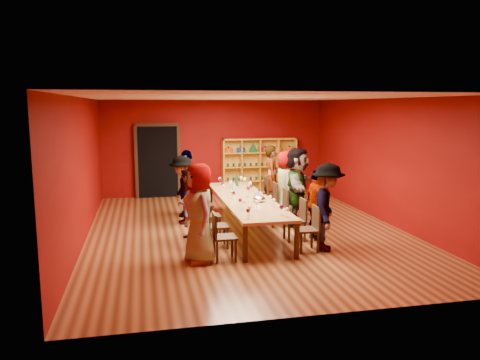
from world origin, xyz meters
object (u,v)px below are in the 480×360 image
Objects in this scene: shelving_unit at (259,164)px; person_right_1 at (316,205)px; chair_person_left_1 at (214,223)px; chair_person_right_4 at (262,192)px; tasting_table at (246,200)px; person_right_4 at (272,178)px; person_left_4 at (187,183)px; person_left_0 at (199,213)px; chair_person_right_2 at (281,205)px; chair_person_left_0 at (220,234)px; person_left_1 at (199,206)px; chair_person_left_4 at (197,197)px; chair_person_right_3 at (271,198)px; person_left_2 at (188,202)px; chair_person_left_3 at (201,202)px; chair_person_right_0 at (311,226)px; chair_person_right_1 at (298,217)px; spittoon_bowl at (259,199)px; person_left_3 at (182,190)px; wine_bottle at (237,181)px; person_right_0 at (327,207)px; chair_person_left_2 at (207,213)px; person_right_2 at (297,187)px.

shelving_unit is 1.60× the size of person_right_1.
chair_person_left_1 is 3.62m from chair_person_right_4.
person_right_4 is (1.18, 1.99, 0.19)m from tasting_table.
person_left_4 is 2.36m from person_right_4.
person_left_0 is 3.12m from chair_person_right_2.
tasting_table is at bearing 163.50° from person_right_4.
chair_person_left_0 is 0.52× the size of person_left_1.
chair_person_left_4 is at bearing 118.40° from tasting_table.
chair_person_left_1 and chair_person_right_3 have the same top height.
person_left_2 is at bearing 168.00° from person_left_0.
tasting_table is 2.62× the size of person_left_4.
person_right_1 is at bearing 95.80° from person_left_1.
chair_person_right_0 is at bearing -56.23° from chair_person_left_3.
chair_person_left_1 and chair_person_right_1 have the same top height.
chair_person_right_3 is 3.21× the size of spittoon_bowl.
person_left_3 is (-2.74, -3.36, -0.16)m from shelving_unit.
person_right_4 is at bearing 26.47° from chair_person_left_3.
chair_person_left_1 is 0.59× the size of person_right_1.
wine_bottle is (1.28, -0.05, 0.02)m from person_left_4.
chair_person_right_1 is 0.96m from spittoon_bowl.
chair_person_left_0 is 0.59× the size of person_left_2.
chair_person_left_1 is 1.00× the size of chair_person_right_1.
chair_person_left_4 and chair_person_right_0 have the same top height.
chair_person_right_0 is at bearing 81.79° from person_left_0.
person_left_4 is 3.66m from person_right_1.
chair_person_right_3 is (2.26, 0.14, -0.33)m from person_left_3.
chair_person_left_3 is 1.83m from chair_person_right_3.
person_left_0 is 2.11m from spittoon_bowl.
wine_bottle is (-0.78, 0.54, 0.39)m from chair_person_right_3.
person_right_4 is (2.51, 2.20, 0.13)m from person_left_2.
person_right_4 is at bearing -2.98° from person_right_1.
person_left_2 is 1.95m from chair_person_left_4.
person_left_2 is at bearing -128.30° from wine_bottle.
chair_person_right_2 is at bearing 125.50° from person_left_2.
person_right_0 is at bearing 83.38° from person_left_2.
person_left_4 reaches higher than chair_person_left_4.
chair_person_right_1 is 3.05m from person_right_4.
spittoon_bowl is at bearing -106.14° from chair_person_right_4.
person_right_0 reaches higher than person_left_1.
chair_person_left_2 is 1.87m from chair_person_right_2.
person_right_2 reaches higher than spittoon_bowl.
chair_person_right_0 and chair_person_right_4 have the same top height.
person_right_2 is at bearing 11.01° from chair_person_left_2.
chair_person_right_1 is (0.91, -1.02, -0.20)m from tasting_table.
person_left_1 is (-0.30, -0.00, 0.36)m from chair_person_left_1.
chair_person_left_2 is at bearing -90.00° from chair_person_left_3.
person_right_2 reaches higher than tasting_table.
chair_person_left_3 is at bearing 175.05° from person_left_1.
spittoon_bowl is 0.80× the size of wine_bottle.
person_left_2 is at bearing -109.69° from chair_person_left_3.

